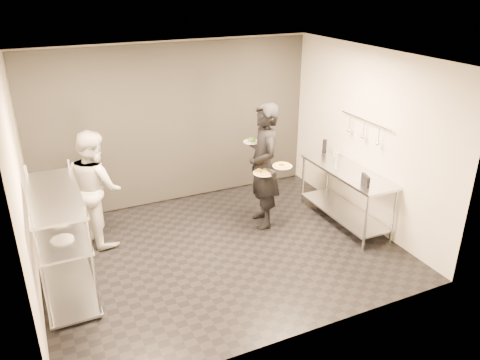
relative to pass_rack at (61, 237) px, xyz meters
name	(u,v)px	position (x,y,z in m)	size (l,w,h in m)	color
room_shell	(191,138)	(2.15, 1.18, 0.63)	(5.00, 4.00, 2.80)	black
pass_rack	(61,237)	(0.00, 0.00, 0.00)	(0.60, 1.60, 1.50)	silver
prep_counter	(346,187)	(4.33, 0.00, -0.14)	(0.60, 1.80, 0.92)	silver
utensil_rail	(364,130)	(4.58, 0.00, 0.78)	(0.07, 1.20, 0.31)	silver
waiter	(264,167)	(3.09, 0.50, 0.24)	(0.73, 0.48, 2.01)	black
chef	(95,187)	(0.60, 1.10, 0.11)	(0.85, 0.66, 1.75)	beige
pizza_plate_near	(264,172)	(2.99, 0.30, 0.24)	(0.33, 0.33, 0.05)	silver
pizza_plate_far	(282,165)	(3.27, 0.23, 0.33)	(0.30, 0.30, 0.05)	silver
salad_plate	(252,141)	(3.04, 0.83, 0.57)	(0.27, 0.27, 0.07)	silver
pos_monitor	(365,180)	(4.21, -0.58, 0.23)	(0.04, 0.22, 0.16)	black
bottle_green	(337,160)	(4.23, 0.16, 0.28)	(0.07, 0.07, 0.26)	gray
bottle_clear	(335,151)	(4.49, 0.58, 0.25)	(0.06, 0.06, 0.20)	gray
bottle_dark	(325,146)	(4.43, 0.80, 0.28)	(0.07, 0.07, 0.25)	black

